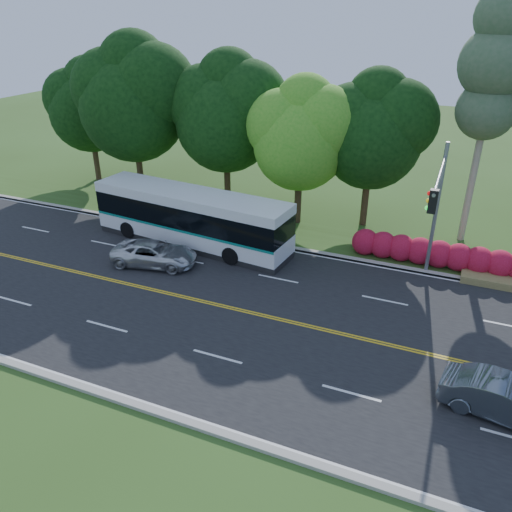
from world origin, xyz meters
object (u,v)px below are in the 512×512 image
at_px(traffic_signal, 436,201).
at_px(sedan, 506,400).
at_px(suv, 154,254).
at_px(transit_bus, 191,218).

bearing_deg(traffic_signal, sedan, -65.88).
bearing_deg(suv, transit_bus, -21.10).
height_order(sedan, suv, sedan).
relative_size(transit_bus, sedan, 2.90).
xyz_separation_m(sedan, suv, (-17.38, 4.99, -0.07)).
relative_size(traffic_signal, suv, 1.52).
height_order(traffic_signal, transit_bus, traffic_signal).
xyz_separation_m(traffic_signal, suv, (-13.81, -2.98, -4.01)).
bearing_deg(sedan, traffic_signal, 32.35).
bearing_deg(traffic_signal, suv, -167.82).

